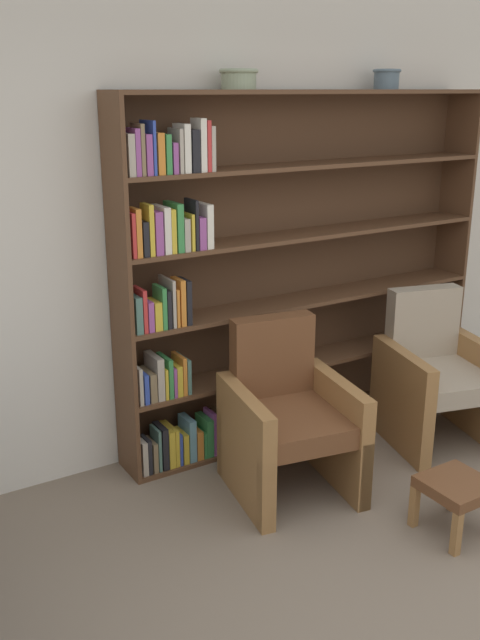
{
  "coord_description": "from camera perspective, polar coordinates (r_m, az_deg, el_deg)",
  "views": [
    {
      "loc": [
        -2.26,
        -1.38,
        2.17
      ],
      "look_at": [
        -0.3,
        1.82,
        0.95
      ],
      "focal_mm": 40.0,
      "sensor_mm": 36.0,
      "label": 1
    }
  ],
  "objects": [
    {
      "name": "bowl_olive",
      "position": [
        4.78,
        11.65,
        18.44
      ],
      "size": [
        0.18,
        0.18,
        0.12
      ],
      "color": "slate",
      "rests_on": "bookshelf"
    },
    {
      "name": "bowl_brass",
      "position": [
        4.13,
        -0.11,
        18.82
      ],
      "size": [
        0.22,
        0.22,
        0.11
      ],
      "color": "gray",
      "rests_on": "bookshelf"
    },
    {
      "name": "bookshelf",
      "position": [
        4.44,
        2.89,
        3.63
      ],
      "size": [
        2.59,
        0.3,
        2.17
      ],
      "color": "brown",
      "rests_on": "ground"
    },
    {
      "name": "footstool",
      "position": [
        3.86,
        16.94,
        -12.94
      ],
      "size": [
        0.32,
        0.32,
        0.29
      ],
      "color": "olive",
      "rests_on": "ground"
    },
    {
      "name": "armchair_cushioned",
      "position": [
        4.73,
        15.49,
        -4.44
      ],
      "size": [
        0.8,
        0.82,
        0.95
      ],
      "rotation": [
        0.0,
        0.0,
        2.88
      ],
      "color": "olive",
      "rests_on": "ground"
    },
    {
      "name": "armchair_leather",
      "position": [
        4.01,
        3.84,
        -7.93
      ],
      "size": [
        0.75,
        0.78,
        0.95
      ],
      "rotation": [
        0.0,
        0.0,
        2.96
      ],
      "color": "olive",
      "rests_on": "ground"
    },
    {
      "name": "wall_back",
      "position": [
        4.42,
        -0.22,
        7.65
      ],
      "size": [
        12.0,
        0.06,
        2.75
      ],
      "color": "silver",
      "rests_on": "ground"
    }
  ]
}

